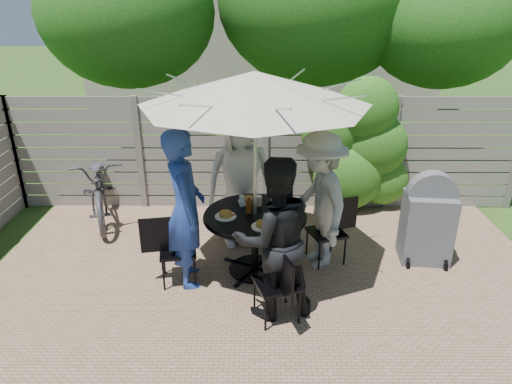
{
  "coord_description": "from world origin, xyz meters",
  "views": [
    {
      "loc": [
        -0.12,
        -3.9,
        3.22
      ],
      "look_at": [
        -0.14,
        1.26,
        1.01
      ],
      "focal_mm": 32.0,
      "sensor_mm": 36.0,
      "label": 1
    }
  ],
  "objects_px": {
    "bicycle": "(100,186)",
    "plate_back": "(248,200)",
    "plate_right": "(283,209)",
    "bbq_grill": "(427,222)",
    "chair_front": "(277,297)",
    "chair_right": "(327,244)",
    "chair_left": "(178,263)",
    "umbrella": "(255,88)",
    "plate_front": "(263,225)",
    "person_back": "(240,178)",
    "patio_table": "(255,232)",
    "person_front": "(274,239)",
    "coffee_cup": "(258,201)",
    "chair_back": "(239,219)",
    "syrup_jug": "(249,207)",
    "glass_right": "(273,203)",
    "glass_front": "(269,217)",
    "person_right": "(320,201)",
    "plate_extra": "(276,221)",
    "glass_back": "(242,201)",
    "person_left": "(185,209)",
    "plate_left": "(226,215)"
  },
  "relations": [
    {
      "from": "coffee_cup",
      "to": "person_right",
      "type": "bearing_deg",
      "value": -2.45
    },
    {
      "from": "chair_front",
      "to": "plate_left",
      "type": "distance_m",
      "value": 1.17
    },
    {
      "from": "plate_front",
      "to": "syrup_jug",
      "type": "distance_m",
      "value": 0.42
    },
    {
      "from": "umbrella",
      "to": "person_back",
      "type": "xyz_separation_m",
      "value": [
        -0.21,
        0.8,
        -1.36
      ]
    },
    {
      "from": "umbrella",
      "to": "glass_right",
      "type": "distance_m",
      "value": 1.46
    },
    {
      "from": "person_left",
      "to": "bicycle",
      "type": "bearing_deg",
      "value": 28.3
    },
    {
      "from": "chair_back",
      "to": "glass_right",
      "type": "xyz_separation_m",
      "value": [
        0.46,
        -0.77,
        0.61
      ]
    },
    {
      "from": "coffee_cup",
      "to": "chair_back",
      "type": "bearing_deg",
      "value": 111.82
    },
    {
      "from": "umbrella",
      "to": "coffee_cup",
      "type": "relative_size",
      "value": 26.12
    },
    {
      "from": "chair_left",
      "to": "bicycle",
      "type": "height_order",
      "value": "bicycle"
    },
    {
      "from": "glass_front",
      "to": "bbq_grill",
      "type": "height_order",
      "value": "bbq_grill"
    },
    {
      "from": "plate_extra",
      "to": "glass_back",
      "type": "xyz_separation_m",
      "value": [
        -0.41,
        0.47,
        0.05
      ]
    },
    {
      "from": "person_left",
      "to": "plate_back",
      "type": "distance_m",
      "value": 0.91
    },
    {
      "from": "coffee_cup",
      "to": "bicycle",
      "type": "height_order",
      "value": "bicycle"
    },
    {
      "from": "chair_back",
      "to": "person_front",
      "type": "distance_m",
      "value": 1.91
    },
    {
      "from": "plate_right",
      "to": "bbq_grill",
      "type": "height_order",
      "value": "bbq_grill"
    },
    {
      "from": "glass_right",
      "to": "bicycle",
      "type": "relative_size",
      "value": 0.07
    },
    {
      "from": "bbq_grill",
      "to": "chair_back",
      "type": "bearing_deg",
      "value": 171.06
    },
    {
      "from": "patio_table",
      "to": "person_front",
      "type": "distance_m",
      "value": 0.9
    },
    {
      "from": "person_right",
      "to": "bicycle",
      "type": "bearing_deg",
      "value": -126.84
    },
    {
      "from": "umbrella",
      "to": "person_front",
      "type": "bearing_deg",
      "value": -75.68
    },
    {
      "from": "chair_front",
      "to": "chair_right",
      "type": "distance_m",
      "value": 1.36
    },
    {
      "from": "person_left",
      "to": "person_right",
      "type": "distance_m",
      "value": 1.66
    },
    {
      "from": "plate_back",
      "to": "chair_right",
      "type": "bearing_deg",
      "value": -6.08
    },
    {
      "from": "chair_right",
      "to": "umbrella",
      "type": "bearing_deg",
      "value": -5.21
    },
    {
      "from": "bicycle",
      "to": "plate_back",
      "type": "bearing_deg",
      "value": -45.28
    },
    {
      "from": "plate_back",
      "to": "bbq_grill",
      "type": "xyz_separation_m",
      "value": [
        2.31,
        -0.07,
        -0.27
      ]
    },
    {
      "from": "syrup_jug",
      "to": "person_left",
      "type": "bearing_deg",
      "value": -161.97
    },
    {
      "from": "chair_back",
      "to": "person_right",
      "type": "relative_size",
      "value": 0.5
    },
    {
      "from": "plate_front",
      "to": "chair_front",
      "type": "bearing_deg",
      "value": -75.59
    },
    {
      "from": "plate_back",
      "to": "syrup_jug",
      "type": "bearing_deg",
      "value": -86.64
    },
    {
      "from": "plate_right",
      "to": "plate_extra",
      "type": "height_order",
      "value": "same"
    },
    {
      "from": "chair_right",
      "to": "chair_left",
      "type": "bearing_deg",
      "value": -5.28
    },
    {
      "from": "person_back",
      "to": "umbrella",
      "type": "bearing_deg",
      "value": -90.0
    },
    {
      "from": "glass_back",
      "to": "glass_right",
      "type": "xyz_separation_m",
      "value": [
        0.39,
        -0.06,
        0.0
      ]
    },
    {
      "from": "glass_front",
      "to": "bicycle",
      "type": "bearing_deg",
      "value": 145.59
    },
    {
      "from": "chair_right",
      "to": "plate_back",
      "type": "distance_m",
      "value": 1.18
    },
    {
      "from": "coffee_cup",
      "to": "plate_front",
      "type": "bearing_deg",
      "value": -85.47
    },
    {
      "from": "chair_front",
      "to": "coffee_cup",
      "type": "relative_size",
      "value": 7.53
    },
    {
      "from": "person_right",
      "to": "plate_front",
      "type": "height_order",
      "value": "person_right"
    },
    {
      "from": "person_right",
      "to": "plate_left",
      "type": "distance_m",
      "value": 1.19
    },
    {
      "from": "chair_back",
      "to": "coffee_cup",
      "type": "relative_size",
      "value": 7.43
    },
    {
      "from": "patio_table",
      "to": "glass_right",
      "type": "distance_m",
      "value": 0.42
    },
    {
      "from": "umbrella",
      "to": "plate_front",
      "type": "relative_size",
      "value": 12.05
    },
    {
      "from": "chair_front",
      "to": "glass_right",
      "type": "xyz_separation_m",
      "value": [
        -0.01,
        1.1,
        0.61
      ]
    },
    {
      "from": "glass_back",
      "to": "plate_extra",
      "type": "bearing_deg",
      "value": -48.7
    },
    {
      "from": "patio_table",
      "to": "plate_back",
      "type": "relative_size",
      "value": 5.78
    },
    {
      "from": "plate_front",
      "to": "person_back",
      "type": "bearing_deg",
      "value": 104.32
    },
    {
      "from": "chair_back",
      "to": "person_back",
      "type": "height_order",
      "value": "person_back"
    },
    {
      "from": "plate_back",
      "to": "bbq_grill",
      "type": "relative_size",
      "value": 0.21
    }
  ]
}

